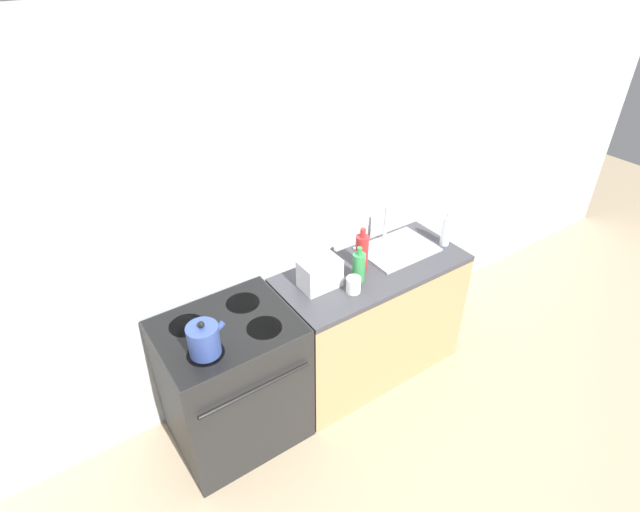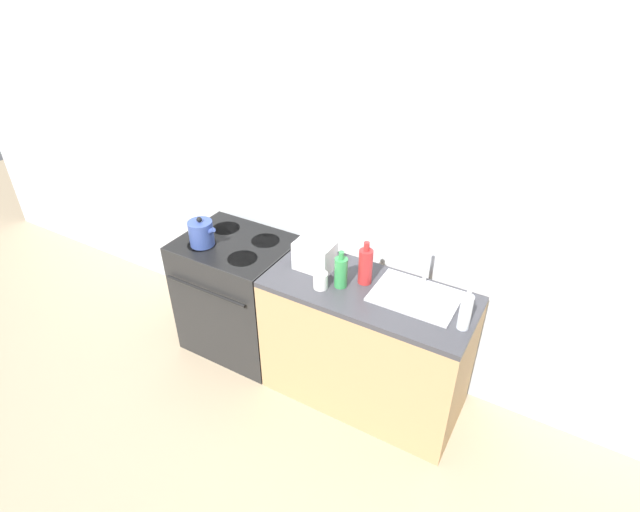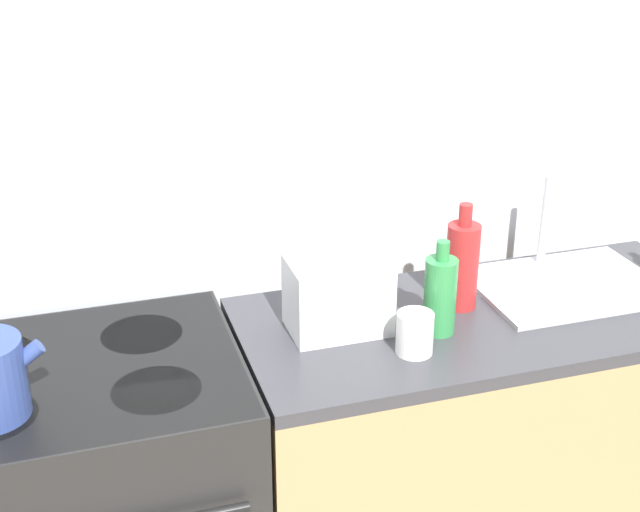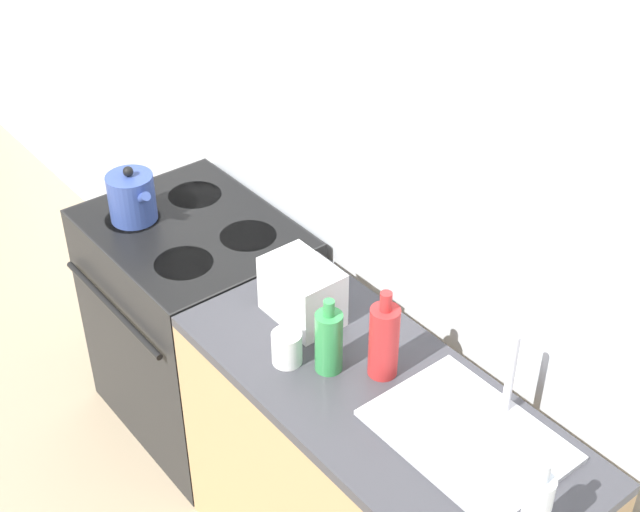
{
  "view_description": "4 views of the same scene",
  "coord_description": "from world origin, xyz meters",
  "px_view_note": "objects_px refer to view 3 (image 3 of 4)",
  "views": [
    {
      "loc": [
        -1.35,
        -1.75,
        2.87
      ],
      "look_at": [
        0.08,
        0.36,
        1.14
      ],
      "focal_mm": 28.0,
      "sensor_mm": 36.0,
      "label": 1
    },
    {
      "loc": [
        1.45,
        -2.0,
        2.78
      ],
      "look_at": [
        0.12,
        0.3,
        1.06
      ],
      "focal_mm": 28.0,
      "sensor_mm": 36.0,
      "label": 2
    },
    {
      "loc": [
        -0.58,
        -1.56,
        2.04
      ],
      "look_at": [
        0.03,
        0.36,
        1.12
      ],
      "focal_mm": 50.0,
      "sensor_mm": 36.0,
      "label": 3
    },
    {
      "loc": [
        1.81,
        -0.99,
        2.71
      ],
      "look_at": [
        0.12,
        0.36,
        1.18
      ],
      "focal_mm": 50.0,
      "sensor_mm": 36.0,
      "label": 4
    }
  ],
  "objects_px": {
    "bottle_red": "(462,264)",
    "cup_white": "(415,333)",
    "toaster": "(338,295)",
    "bottle_green": "(440,295)"
  },
  "relations": [
    {
      "from": "bottle_red",
      "to": "cup_white",
      "type": "bearing_deg",
      "value": -138.17
    },
    {
      "from": "bottle_red",
      "to": "cup_white",
      "type": "xyz_separation_m",
      "value": [
        -0.21,
        -0.19,
        -0.07
      ]
    },
    {
      "from": "bottle_red",
      "to": "toaster",
      "type": "bearing_deg",
      "value": -176.22
    },
    {
      "from": "bottle_green",
      "to": "bottle_red",
      "type": "relative_size",
      "value": 0.85
    },
    {
      "from": "toaster",
      "to": "bottle_red",
      "type": "height_order",
      "value": "bottle_red"
    },
    {
      "from": "bottle_red",
      "to": "cup_white",
      "type": "relative_size",
      "value": 2.77
    },
    {
      "from": "bottle_green",
      "to": "cup_white",
      "type": "relative_size",
      "value": 2.37
    },
    {
      "from": "bottle_red",
      "to": "cup_white",
      "type": "distance_m",
      "value": 0.29
    },
    {
      "from": "toaster",
      "to": "cup_white",
      "type": "xyz_separation_m",
      "value": [
        0.14,
        -0.17,
        -0.04
      ]
    },
    {
      "from": "toaster",
      "to": "cup_white",
      "type": "distance_m",
      "value": 0.22
    }
  ]
}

